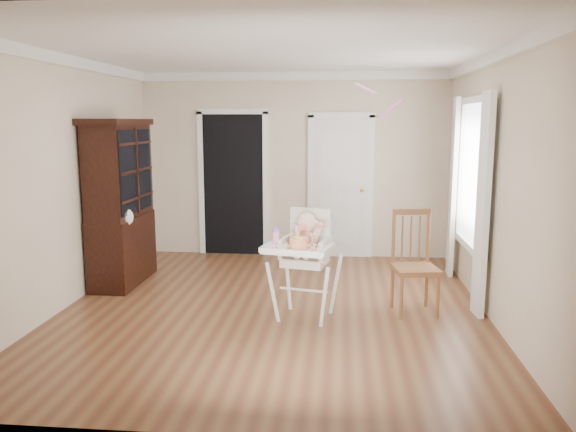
# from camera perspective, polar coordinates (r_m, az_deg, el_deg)

# --- Properties ---
(floor) EXTENTS (5.00, 5.00, 0.00)m
(floor) POSITION_cam_1_polar(r_m,az_deg,el_deg) (6.15, -1.52, -9.38)
(floor) COLOR #56301D
(floor) RESTS_ON ground
(ceiling) EXTENTS (5.00, 5.00, 0.00)m
(ceiling) POSITION_cam_1_polar(r_m,az_deg,el_deg) (5.86, -1.64, 16.45)
(ceiling) COLOR white
(ceiling) RESTS_ON wall_back
(wall_back) EXTENTS (4.50, 0.00, 4.50)m
(wall_back) POSITION_cam_1_polar(r_m,az_deg,el_deg) (8.33, 0.54, 5.14)
(wall_back) COLOR beige
(wall_back) RESTS_ON floor
(wall_left) EXTENTS (0.00, 5.00, 5.00)m
(wall_left) POSITION_cam_1_polar(r_m,az_deg,el_deg) (6.52, -21.63, 3.20)
(wall_left) COLOR beige
(wall_left) RESTS_ON floor
(wall_right) EXTENTS (0.00, 5.00, 5.00)m
(wall_right) POSITION_cam_1_polar(r_m,az_deg,el_deg) (6.01, 20.27, 2.78)
(wall_right) COLOR beige
(wall_right) RESTS_ON floor
(crown_molding) EXTENTS (4.50, 5.00, 0.12)m
(crown_molding) POSITION_cam_1_polar(r_m,az_deg,el_deg) (5.85, -1.64, 15.87)
(crown_molding) COLOR white
(crown_molding) RESTS_ON ceiling
(doorway) EXTENTS (1.06, 0.05, 2.22)m
(doorway) POSITION_cam_1_polar(r_m,az_deg,el_deg) (8.46, -5.57, 3.53)
(doorway) COLOR black
(doorway) RESTS_ON wall_back
(closet_door) EXTENTS (0.96, 0.09, 2.13)m
(closet_door) POSITION_cam_1_polar(r_m,az_deg,el_deg) (8.31, 5.35, 2.83)
(closet_door) COLOR white
(closet_door) RESTS_ON wall_back
(window_right) EXTENTS (0.13, 1.84, 2.30)m
(window_right) POSITION_cam_1_polar(r_m,az_deg,el_deg) (6.77, 17.95, 3.09)
(window_right) COLOR white
(window_right) RESTS_ON wall_right
(high_chair) EXTENTS (0.80, 0.92, 1.14)m
(high_chair) POSITION_cam_1_polar(r_m,az_deg,el_deg) (5.69, 1.75, -3.59)
(high_chair) COLOR white
(high_chair) RESTS_ON floor
(baby) EXTENTS (0.31, 0.27, 0.48)m
(baby) POSITION_cam_1_polar(r_m,az_deg,el_deg) (5.68, 1.85, -2.03)
(baby) COLOR beige
(baby) RESTS_ON high_chair
(cake) EXTENTS (0.24, 0.24, 0.11)m
(cake) POSITION_cam_1_polar(r_m,az_deg,el_deg) (5.40, 1.10, -2.77)
(cake) COLOR silver
(cake) RESTS_ON high_chair
(sippy_cup) EXTENTS (0.08, 0.08, 0.20)m
(sippy_cup) POSITION_cam_1_polar(r_m,az_deg,el_deg) (5.61, -1.24, -1.98)
(sippy_cup) COLOR pink
(sippy_cup) RESTS_ON high_chair
(china_cabinet) EXTENTS (0.54, 1.20, 2.03)m
(china_cabinet) POSITION_cam_1_polar(r_m,az_deg,el_deg) (7.19, -16.64, 1.34)
(china_cabinet) COLOR black
(china_cabinet) RESTS_ON floor
(dining_chair) EXTENTS (0.51, 0.51, 1.08)m
(dining_chair) POSITION_cam_1_polar(r_m,az_deg,el_deg) (6.06, 12.72, -4.93)
(dining_chair) COLOR brown
(dining_chair) RESTS_ON floor
(streamer) EXTENTS (0.23, 0.46, 0.15)m
(streamer) POSITION_cam_1_polar(r_m,az_deg,el_deg) (5.82, 7.88, 12.68)
(streamer) COLOR pink
(streamer) RESTS_ON ceiling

